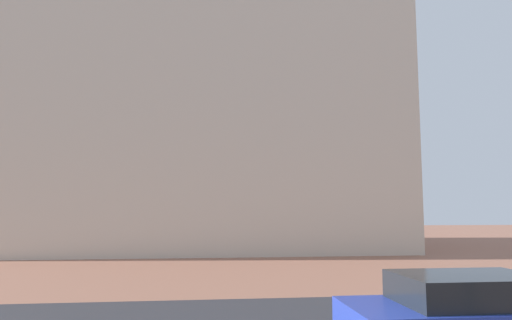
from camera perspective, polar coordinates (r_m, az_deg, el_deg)
landmark_building at (r=32.62m, az=-8.10°, el=10.07°), size 26.15×15.66×38.45m
car_blue at (r=8.52m, az=24.95°, el=-17.44°), size 4.01×2.03×1.38m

